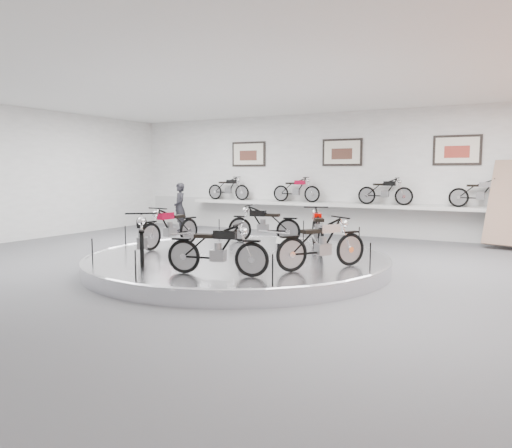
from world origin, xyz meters
The scene contains 21 objects.
floor centered at (0.00, 0.00, 0.00)m, with size 16.00×16.00×0.00m, color #555558.
ceiling centered at (0.00, 0.00, 4.00)m, with size 16.00×16.00×0.00m, color white.
wall_back centered at (0.00, 7.00, 2.00)m, with size 16.00×16.00×0.00m, color white.
dado_band centered at (0.00, 6.98, 0.55)m, with size 15.68×0.04×1.10m, color #BCBCBA.
display_platform centered at (0.00, 0.30, 0.15)m, with size 6.40×6.40×0.30m, color silver.
platform_rim centered at (0.00, 0.30, 0.27)m, with size 6.40×6.40×0.10m, color #B2B2BA.
shelf centered at (0.00, 6.70, 1.00)m, with size 11.00×0.55×0.10m, color silver.
poster_left centered at (-3.50, 6.96, 2.70)m, with size 1.35×0.06×0.88m, color white.
poster_center centered at (0.00, 6.96, 2.70)m, with size 1.35×0.06×0.88m, color white.
poster_right centered at (3.50, 6.96, 2.70)m, with size 1.35×0.06×0.88m, color white.
shelf_bike_a centered at (-4.20, 6.70, 1.42)m, with size 1.22×0.42×0.73m, color black, non-canonical shape.
shelf_bike_b centered at (-1.50, 6.70, 1.42)m, with size 1.22×0.42×0.73m, color maroon, non-canonical shape.
shelf_bike_c centered at (1.50, 6.70, 1.42)m, with size 1.22×0.42×0.73m, color black, non-canonical shape.
shelf_bike_d centered at (4.20, 6.70, 1.42)m, with size 1.22×0.42×0.73m, color #B4B4B9, non-canonical shape.
bike_a centered at (1.27, 1.68, 0.79)m, with size 1.66×0.58×0.97m, color #CB0500, non-canonical shape.
bike_b centered at (-0.39, 2.24, 0.77)m, with size 1.60×0.57×0.94m, color black, non-canonical shape.
bike_c centered at (-1.97, 0.52, 0.78)m, with size 1.63×0.58×0.96m, color maroon, non-canonical shape.
bike_d centered at (-1.21, -1.32, 0.81)m, with size 1.73×0.61×1.02m, color black, non-canonical shape.
bike_e centered at (0.77, -1.66, 0.76)m, with size 1.55×0.55×0.91m, color black, non-canonical shape.
bike_f centered at (2.13, -0.26, 0.78)m, with size 1.62×0.57×0.95m, color #B4B4B9, non-canonical shape.
visitor centered at (-5.13, 5.03, 0.85)m, with size 0.62×0.40×1.69m, color black.
Camera 1 is at (5.40, -8.74, 2.07)m, focal length 35.00 mm.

